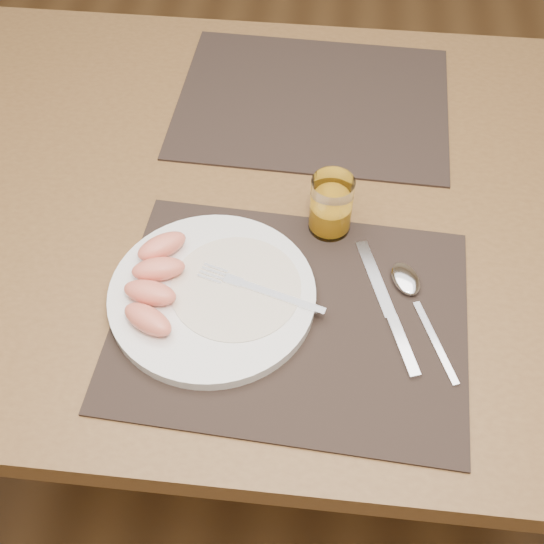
{
  "coord_description": "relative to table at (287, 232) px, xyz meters",
  "views": [
    {
      "loc": [
        0.05,
        -0.71,
        1.48
      ],
      "look_at": [
        -0.01,
        -0.16,
        0.77
      ],
      "focal_mm": 45.0,
      "sensor_mm": 36.0,
      "label": 1
    }
  ],
  "objects": [
    {
      "name": "ground",
      "position": [
        0.0,
        0.0,
        -0.67
      ],
      "size": [
        5.0,
        5.0,
        0.0
      ],
      "primitive_type": "plane",
      "color": "brown",
      "rests_on": "ground"
    },
    {
      "name": "placemat_near",
      "position": [
        0.02,
        -0.22,
        0.09
      ],
      "size": [
        0.47,
        0.37,
        0.0
      ],
      "primitive_type": "cube",
      "rotation": [
        0.0,
        0.0,
        -0.05
      ],
      "color": "black",
      "rests_on": "table"
    },
    {
      "name": "plate_dressing",
      "position": [
        -0.05,
        -0.19,
        0.1
      ],
      "size": [
        0.17,
        0.17,
        0.0
      ],
      "color": "white",
      "rests_on": "plate"
    },
    {
      "name": "table",
      "position": [
        0.0,
        0.0,
        0.0
      ],
      "size": [
        1.4,
        0.9,
        0.75
      ],
      "color": "brown",
      "rests_on": "ground"
    },
    {
      "name": "grapefruit_wedges",
      "position": [
        -0.15,
        -0.2,
        0.12
      ],
      "size": [
        0.08,
        0.18,
        0.03
      ],
      "color": "#ED7E60",
      "rests_on": "plate"
    },
    {
      "name": "knife",
      "position": [
        0.15,
        -0.21,
        0.09
      ],
      "size": [
        0.08,
        0.21,
        0.01
      ],
      "color": "silver",
      "rests_on": "placemat_near"
    },
    {
      "name": "fork",
      "position": [
        -0.03,
        -0.19,
        0.11
      ],
      "size": [
        0.17,
        0.07,
        0.0
      ],
      "color": "silver",
      "rests_on": "plate"
    },
    {
      "name": "placemat_far",
      "position": [
        0.02,
        0.22,
        0.09
      ],
      "size": [
        0.46,
        0.36,
        0.0
      ],
      "primitive_type": "cube",
      "rotation": [
        0.0,
        0.0,
        -0.03
      ],
      "color": "black",
      "rests_on": "table"
    },
    {
      "name": "juice_glass",
      "position": [
        0.07,
        -0.06,
        0.13
      ],
      "size": [
        0.06,
        0.06,
        0.09
      ],
      "color": "white",
      "rests_on": "placemat_near"
    },
    {
      "name": "spoon",
      "position": [
        0.18,
        -0.16,
        0.09
      ],
      "size": [
        0.09,
        0.19,
        0.01
      ],
      "color": "silver",
      "rests_on": "placemat_near"
    },
    {
      "name": "plate",
      "position": [
        -0.08,
        -0.2,
        0.1
      ],
      "size": [
        0.27,
        0.27,
        0.02
      ],
      "primitive_type": "cylinder",
      "color": "white",
      "rests_on": "placemat_near"
    }
  ]
}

